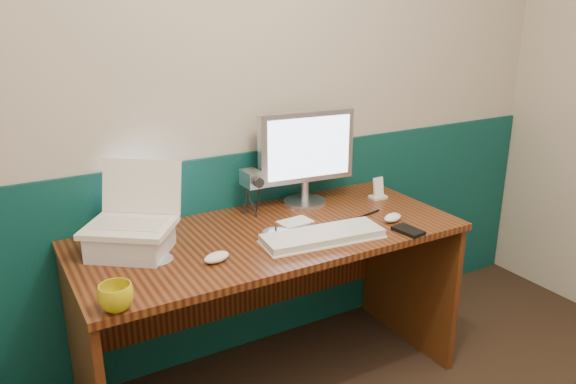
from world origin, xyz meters
TOP-DOWN VIEW (x-y plane):
  - back_wall at (0.00, 1.75)m, footprint 3.50×0.04m
  - wainscot at (0.00, 1.74)m, footprint 3.48×0.02m
  - desk at (-0.13, 1.38)m, footprint 1.60×0.70m
  - laptop_riser at (-0.68, 1.46)m, footprint 0.36×0.35m
  - laptop at (-0.68, 1.46)m, footprint 0.40×0.38m
  - monitor at (0.18, 1.60)m, footprint 0.47×0.18m
  - keyboard at (0.02, 1.20)m, footprint 0.50×0.22m
  - mouse_right at (0.39, 1.22)m, footprint 0.11×0.09m
  - mouse_left at (-0.43, 1.23)m, footprint 0.12×0.09m
  - mug at (-0.83, 1.07)m, footprint 0.14×0.14m
  - camcorder at (-0.10, 1.61)m, footprint 0.09×0.13m
  - cd_spindle at (-0.14, 1.32)m, footprint 0.12×0.12m
  - cd_loose_a at (-0.61, 1.36)m, footprint 0.12×0.12m
  - cd_loose_b at (0.01, 1.38)m, footprint 0.12×0.12m
  - pen at (0.34, 1.34)m, footprint 0.15×0.04m
  - papers at (0.02, 1.43)m, footprint 0.15×0.11m
  - dock at (0.53, 1.49)m, footprint 0.08×0.06m
  - music_player at (0.53, 1.49)m, footprint 0.05×0.03m
  - pda at (0.37, 1.09)m, footprint 0.09×0.14m

SIDE VIEW (x-z plane):
  - desk at x=-0.13m, z-range 0.00..0.75m
  - wainscot at x=0.00m, z-range 0.00..1.00m
  - cd_loose_b at x=0.01m, z-range 0.75..0.75m
  - cd_loose_a at x=-0.61m, z-range 0.75..0.75m
  - papers at x=0.02m, z-range 0.75..0.75m
  - pen at x=0.34m, z-range 0.75..0.76m
  - dock at x=0.53m, z-range 0.75..0.76m
  - pda at x=0.37m, z-range 0.75..0.76m
  - cd_spindle at x=-0.14m, z-range 0.75..0.77m
  - keyboard at x=0.02m, z-range 0.75..0.78m
  - mouse_right at x=0.39m, z-range 0.75..0.78m
  - mouse_left at x=-0.43m, z-range 0.75..0.79m
  - mug at x=-0.83m, z-range 0.75..0.84m
  - laptop_riser at x=-0.68m, z-range 0.75..0.85m
  - music_player at x=0.53m, z-range 0.76..0.86m
  - camcorder at x=-0.10m, z-range 0.75..0.95m
  - laptop at x=-0.68m, z-range 0.85..1.11m
  - monitor at x=0.18m, z-range 0.75..1.21m
  - back_wall at x=0.00m, z-range 0.00..2.50m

